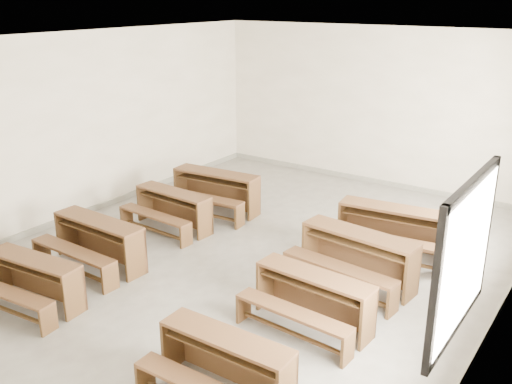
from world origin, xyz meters
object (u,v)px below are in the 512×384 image
Objects in this scene: desk_set_4 at (224,362)px; desk_set_7 at (391,227)px; desk_set_2 at (172,207)px; desk_set_6 at (357,254)px; desk_set_1 at (97,239)px; desk_set_3 at (215,189)px; desk_set_5 at (312,296)px; desk_set_0 at (32,278)px.

desk_set_4 is 4.05m from desk_set_7.
desk_set_7 is at bearing 22.14° from desk_set_2.
desk_set_7 is (0.01, 1.19, -0.00)m from desk_set_6.
desk_set_1 is 0.92× the size of desk_set_7.
desk_set_3 is 1.00× the size of desk_set_6.
desk_set_2 is at bearing 138.25° from desk_set_4.
desk_set_1 is at bearing -85.24° from desk_set_2.
desk_set_7 reaches higher than desk_set_2.
desk_set_4 is at bearing -85.96° from desk_set_6.
desk_set_1 reaches higher than desk_set_5.
desk_set_4 is 2.86m from desk_set_6.
desk_set_6 is (3.39, -0.01, 0.05)m from desk_set_2.
desk_set_1 is (-0.19, 1.22, 0.04)m from desk_set_0.
desk_set_3 is at bearing 175.60° from desk_set_7.
desk_set_6 is at bearing 36.65° from desk_set_0.
desk_set_1 is at bearing -170.66° from desk_set_5.
desk_set_3 is at bearing 128.60° from desk_set_4.
desk_set_1 is 3.48m from desk_set_4.
desk_set_7 is at bearing 41.35° from desk_set_1.
desk_set_0 is 0.86× the size of desk_set_7.
desk_set_0 is 3.92m from desk_set_3.
desk_set_3 is 1.00× the size of desk_set_7.
desk_set_7 reaches higher than desk_set_5.
desk_set_2 is 0.88× the size of desk_set_3.
desk_set_4 is 0.84× the size of desk_set_6.
desk_set_0 is at bearing 179.09° from desk_set_4.
desk_set_1 is 1.03× the size of desk_set_5.
desk_set_6 is at bearing 27.29° from desk_set_1.
desk_set_5 is (0.10, 1.58, 0.01)m from desk_set_4.
desk_set_4 is 1.58m from desk_set_5.
desk_set_6 reaches higher than desk_set_2.
desk_set_5 reaches higher than desk_set_0.
desk_set_5 is 0.89× the size of desk_set_7.
desk_set_1 is 3.38m from desk_set_5.
desk_set_3 is at bearing 148.09° from desk_set_5.
desk_set_0 is 5.14m from desk_set_7.
desk_set_2 reaches higher than desk_set_0.
desk_set_0 is 4.25m from desk_set_6.
desk_set_7 reaches higher than desk_set_1.
desk_set_0 is at bearing -132.16° from desk_set_6.
desk_set_1 is 4.39m from desk_set_7.
desk_set_0 is 0.86× the size of desk_set_3.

